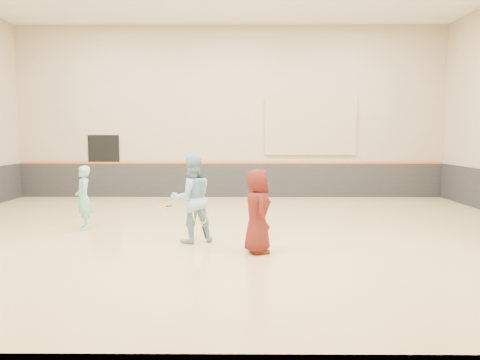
{
  "coord_description": "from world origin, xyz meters",
  "views": [
    {
      "loc": [
        0.45,
        -10.54,
        2.21
      ],
      "look_at": [
        0.37,
        0.4,
        1.15
      ],
      "focal_mm": 35.0,
      "sensor_mm": 36.0,
      "label": 1
    }
  ],
  "objects_px": {
    "instructor": "(192,199)",
    "spare_racket": "(161,205)",
    "girl": "(83,198)",
    "young_man": "(257,211)"
  },
  "relations": [
    {
      "from": "instructor",
      "to": "young_man",
      "type": "relative_size",
      "value": 1.15
    },
    {
      "from": "girl",
      "to": "young_man",
      "type": "xyz_separation_m",
      "value": [
        4.0,
        -2.15,
        0.04
      ]
    },
    {
      "from": "girl",
      "to": "instructor",
      "type": "relative_size",
      "value": 0.83
    },
    {
      "from": "girl",
      "to": "spare_racket",
      "type": "height_order",
      "value": "girl"
    },
    {
      "from": "instructor",
      "to": "girl",
      "type": "bearing_deg",
      "value": -49.1
    },
    {
      "from": "instructor",
      "to": "spare_racket",
      "type": "xyz_separation_m",
      "value": [
        -1.44,
        4.61,
        -0.83
      ]
    },
    {
      "from": "girl",
      "to": "spare_racket",
      "type": "bearing_deg",
      "value": 136.45
    },
    {
      "from": "girl",
      "to": "instructor",
      "type": "xyz_separation_m",
      "value": [
        2.68,
        -1.3,
        0.16
      ]
    },
    {
      "from": "girl",
      "to": "spare_racket",
      "type": "relative_size",
      "value": 2.16
    },
    {
      "from": "girl",
      "to": "spare_racket",
      "type": "xyz_separation_m",
      "value": [
        1.24,
        3.31,
        -0.67
      ]
    }
  ]
}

